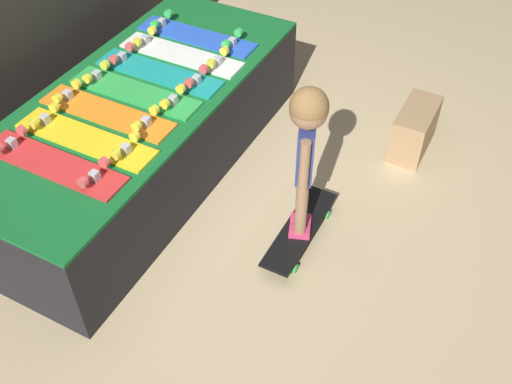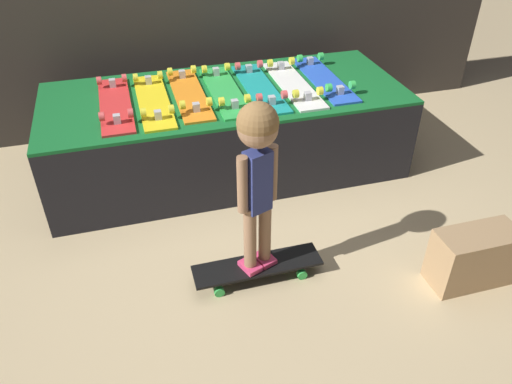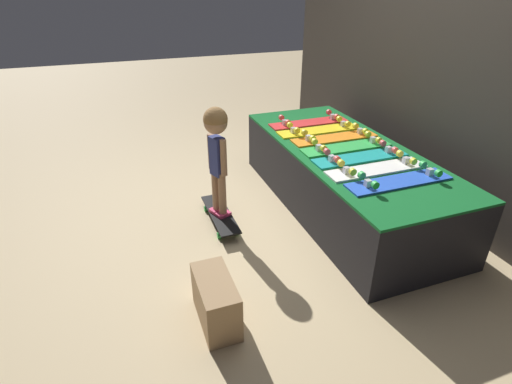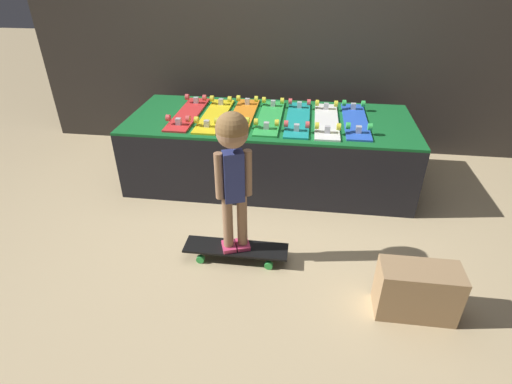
{
  "view_description": "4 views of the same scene",
  "coord_description": "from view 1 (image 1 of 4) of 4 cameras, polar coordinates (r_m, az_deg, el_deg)",
  "views": [
    {
      "loc": [
        -2.19,
        -1.25,
        2.55
      ],
      "look_at": [
        -0.11,
        -0.16,
        0.26
      ],
      "focal_mm": 42.0,
      "sensor_mm": 36.0,
      "label": 1
    },
    {
      "loc": [
        -0.63,
        -2.26,
        1.91
      ],
      "look_at": [
        0.0,
        -0.05,
        0.28
      ],
      "focal_mm": 35.0,
      "sensor_mm": 36.0,
      "label": 2
    },
    {
      "loc": [
        2.71,
        -1.13,
        1.86
      ],
      "look_at": [
        0.01,
        -0.15,
        0.3
      ],
      "focal_mm": 28.0,
      "sensor_mm": 36.0,
      "label": 3
    },
    {
      "loc": [
        0.3,
        -2.43,
        1.74
      ],
      "look_at": [
        -0.01,
        -0.12,
        0.33
      ],
      "focal_mm": 28.0,
      "sensor_mm": 36.0,
      "label": 4
    }
  ],
  "objects": [
    {
      "name": "skateboard_orange_on_rack",
      "position": [
        3.38,
        -14.03,
        7.45
      ],
      "size": [
        0.19,
        0.8,
        0.09
      ],
      "color": "orange",
      "rests_on": "display_rack"
    },
    {
      "name": "child",
      "position": [
        2.88,
        4.86,
        5.2
      ],
      "size": [
        0.21,
        0.19,
        0.92
      ],
      "rotation": [
        0.0,
        0.0,
        0.35
      ],
      "color": "#E03D6B",
      "rests_on": "skateboard_on_floor"
    },
    {
      "name": "ground_plane",
      "position": [
        3.58,
        -1.47,
        -0.98
      ],
      "size": [
        16.0,
        16.0,
        0.0
      ],
      "primitive_type": "plane",
      "color": "tan"
    },
    {
      "name": "skateboard_teal_on_rack",
      "position": [
        3.65,
        -9.23,
        11.27
      ],
      "size": [
        0.19,
        0.8,
        0.09
      ],
      "color": "teal",
      "rests_on": "display_rack"
    },
    {
      "name": "display_rack",
      "position": [
        3.69,
        -10.91,
        5.63
      ],
      "size": [
        2.33,
        0.96,
        0.57
      ],
      "color": "black",
      "rests_on": "ground_plane"
    },
    {
      "name": "skateboard_white_on_rack",
      "position": [
        3.8,
        -7.15,
        12.97
      ],
      "size": [
        0.19,
        0.8,
        0.09
      ],
      "color": "white",
      "rests_on": "display_rack"
    },
    {
      "name": "skateboard_green_on_rack",
      "position": [
        3.51,
        -11.49,
        9.42
      ],
      "size": [
        0.19,
        0.8,
        0.09
      ],
      "color": "green",
      "rests_on": "display_rack"
    },
    {
      "name": "skateboard_blue_on_rack",
      "position": [
        3.98,
        -5.68,
        14.64
      ],
      "size": [
        0.19,
        0.8,
        0.09
      ],
      "color": "blue",
      "rests_on": "display_rack"
    },
    {
      "name": "skateboard_yellow_on_rack",
      "position": [
        3.23,
        -15.96,
        5.03
      ],
      "size": [
        0.19,
        0.8,
        0.09
      ],
      "color": "yellow",
      "rests_on": "display_rack"
    },
    {
      "name": "storage_box",
      "position": [
        3.98,
        14.86,
        5.81
      ],
      "size": [
        0.43,
        0.2,
        0.31
      ],
      "color": "#A37F56",
      "rests_on": "ground_plane"
    },
    {
      "name": "skateboard_red_on_rack",
      "position": [
        3.12,
        -18.76,
        2.66
      ],
      "size": [
        0.19,
        0.8,
        0.09
      ],
      "color": "red",
      "rests_on": "display_rack"
    },
    {
      "name": "skateboard_on_floor",
      "position": [
        3.34,
        4.19,
        -3.62
      ],
      "size": [
        0.68,
        0.17,
        0.09
      ],
      "color": "black",
      "rests_on": "ground_plane"
    }
  ]
}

